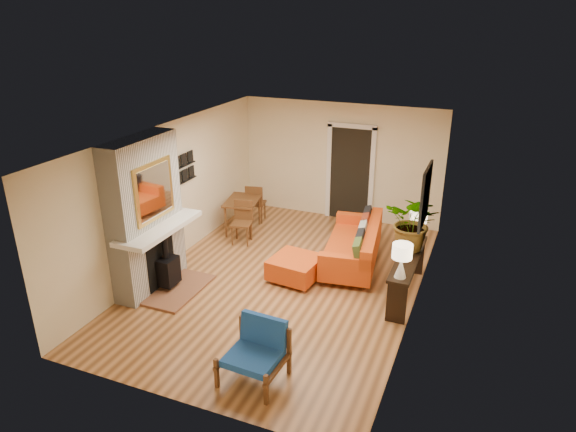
{
  "coord_description": "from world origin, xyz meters",
  "views": [
    {
      "loc": [
        3.07,
        -7.32,
        4.45
      ],
      "look_at": [
        0.0,
        0.2,
        1.15
      ],
      "focal_mm": 32.0,
      "sensor_mm": 36.0,
      "label": 1
    }
  ],
  "objects_px": {
    "houseplant": "(414,222)",
    "ottoman": "(296,267)",
    "dining_table": "(246,206)",
    "lamp_near": "(402,257)",
    "lamp_far": "(418,221)",
    "console_table": "(408,265)",
    "sofa": "(357,246)",
    "blue_chair": "(257,348)"
  },
  "relations": [
    {
      "from": "console_table",
      "to": "lamp_near",
      "type": "bearing_deg",
      "value": -90.0
    },
    {
      "from": "houseplant",
      "to": "sofa",
      "type": "bearing_deg",
      "value": 153.74
    },
    {
      "from": "houseplant",
      "to": "ottoman",
      "type": "bearing_deg",
      "value": -166.11
    },
    {
      "from": "ottoman",
      "to": "dining_table",
      "type": "height_order",
      "value": "dining_table"
    },
    {
      "from": "lamp_far",
      "to": "ottoman",
      "type": "bearing_deg",
      "value": -154.24
    },
    {
      "from": "blue_chair",
      "to": "dining_table",
      "type": "distance_m",
      "value": 4.72
    },
    {
      "from": "sofa",
      "to": "ottoman",
      "type": "bearing_deg",
      "value": -129.96
    },
    {
      "from": "sofa",
      "to": "lamp_near",
      "type": "distance_m",
      "value": 2.02
    },
    {
      "from": "sofa",
      "to": "lamp_near",
      "type": "xyz_separation_m",
      "value": [
        1.07,
        -1.56,
        0.7
      ]
    },
    {
      "from": "sofa",
      "to": "blue_chair",
      "type": "xyz_separation_m",
      "value": [
        -0.35,
        -3.56,
        0.06
      ]
    },
    {
      "from": "houseplant",
      "to": "lamp_far",
      "type": "bearing_deg",
      "value": 88.72
    },
    {
      "from": "blue_chair",
      "to": "ottoman",
      "type": "bearing_deg",
      "value": 100.63
    },
    {
      "from": "dining_table",
      "to": "houseplant",
      "type": "bearing_deg",
      "value": -17.01
    },
    {
      "from": "dining_table",
      "to": "lamp_far",
      "type": "bearing_deg",
      "value": -10.32
    },
    {
      "from": "blue_chair",
      "to": "houseplant",
      "type": "bearing_deg",
      "value": 65.16
    },
    {
      "from": "console_table",
      "to": "lamp_far",
      "type": "bearing_deg",
      "value": 90.0
    },
    {
      "from": "ottoman",
      "to": "console_table",
      "type": "relative_size",
      "value": 0.48
    },
    {
      "from": "ottoman",
      "to": "lamp_far",
      "type": "xyz_separation_m",
      "value": [
        1.9,
        0.92,
        0.83
      ]
    },
    {
      "from": "console_table",
      "to": "lamp_near",
      "type": "relative_size",
      "value": 3.43
    },
    {
      "from": "sofa",
      "to": "lamp_near",
      "type": "bearing_deg",
      "value": -55.6
    },
    {
      "from": "ottoman",
      "to": "lamp_near",
      "type": "bearing_deg",
      "value": -16.77
    },
    {
      "from": "console_table",
      "to": "lamp_near",
      "type": "distance_m",
      "value": 0.88
    },
    {
      "from": "lamp_far",
      "to": "houseplant",
      "type": "height_order",
      "value": "houseplant"
    },
    {
      "from": "blue_chair",
      "to": "console_table",
      "type": "distance_m",
      "value": 3.09
    },
    {
      "from": "sofa",
      "to": "lamp_near",
      "type": "relative_size",
      "value": 4.11
    },
    {
      "from": "lamp_near",
      "to": "lamp_far",
      "type": "bearing_deg",
      "value": 90.0
    },
    {
      "from": "console_table",
      "to": "blue_chair",
      "type": "bearing_deg",
      "value": -117.35
    },
    {
      "from": "blue_chair",
      "to": "lamp_far",
      "type": "xyz_separation_m",
      "value": [
        1.42,
        3.49,
        0.64
      ]
    },
    {
      "from": "dining_table",
      "to": "lamp_far",
      "type": "height_order",
      "value": "lamp_far"
    },
    {
      "from": "lamp_near",
      "to": "lamp_far",
      "type": "xyz_separation_m",
      "value": [
        0.0,
        1.49,
        0.0
      ]
    },
    {
      "from": "ottoman",
      "to": "lamp_near",
      "type": "height_order",
      "value": "lamp_near"
    },
    {
      "from": "ottoman",
      "to": "console_table",
      "type": "height_order",
      "value": "console_table"
    },
    {
      "from": "houseplant",
      "to": "blue_chair",
      "type": "bearing_deg",
      "value": -114.84
    },
    {
      "from": "dining_table",
      "to": "lamp_far",
      "type": "relative_size",
      "value": 3.04
    },
    {
      "from": "ottoman",
      "to": "console_table",
      "type": "bearing_deg",
      "value": 5.03
    },
    {
      "from": "console_table",
      "to": "houseplant",
      "type": "height_order",
      "value": "houseplant"
    },
    {
      "from": "console_table",
      "to": "dining_table",
      "type": "bearing_deg",
      "value": 158.83
    },
    {
      "from": "sofa",
      "to": "houseplant",
      "type": "height_order",
      "value": "houseplant"
    },
    {
      "from": "sofa",
      "to": "console_table",
      "type": "relative_size",
      "value": 1.2
    },
    {
      "from": "lamp_far",
      "to": "houseplant",
      "type": "relative_size",
      "value": 0.56
    },
    {
      "from": "dining_table",
      "to": "houseplant",
      "type": "relative_size",
      "value": 1.7
    },
    {
      "from": "sofa",
      "to": "dining_table",
      "type": "bearing_deg",
      "value": 167.1
    }
  ]
}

